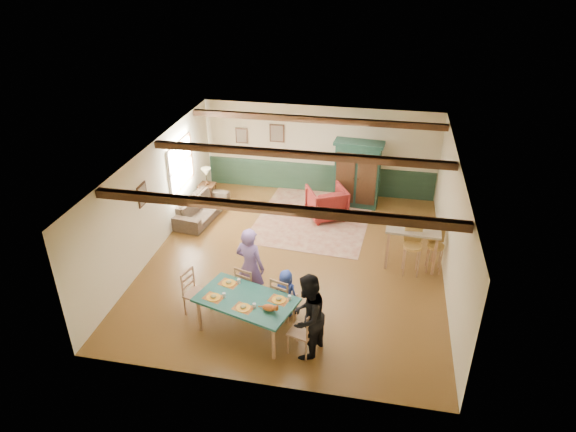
% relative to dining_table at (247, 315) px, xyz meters
% --- Properties ---
extents(floor, '(8.00, 8.00, 0.00)m').
position_rel_dining_table_xyz_m(floor, '(0.48, 2.69, -0.39)').
color(floor, brown).
rests_on(floor, ground).
extents(wall_back, '(7.00, 0.02, 2.70)m').
position_rel_dining_table_xyz_m(wall_back, '(0.48, 6.69, 0.96)').
color(wall_back, beige).
rests_on(wall_back, floor).
extents(wall_left, '(0.02, 8.00, 2.70)m').
position_rel_dining_table_xyz_m(wall_left, '(-3.02, 2.69, 0.96)').
color(wall_left, beige).
rests_on(wall_left, floor).
extents(wall_right, '(0.02, 8.00, 2.70)m').
position_rel_dining_table_xyz_m(wall_right, '(3.98, 2.69, 0.96)').
color(wall_right, beige).
rests_on(wall_right, floor).
extents(ceiling, '(7.00, 8.00, 0.02)m').
position_rel_dining_table_xyz_m(ceiling, '(0.48, 2.69, 2.31)').
color(ceiling, white).
rests_on(ceiling, wall_back).
extents(wainscot_back, '(6.95, 0.03, 0.90)m').
position_rel_dining_table_xyz_m(wainscot_back, '(0.48, 6.67, 0.06)').
color(wainscot_back, '#1D3526').
rests_on(wainscot_back, floor).
extents(ceiling_beam_front, '(6.95, 0.16, 0.16)m').
position_rel_dining_table_xyz_m(ceiling_beam_front, '(0.48, 0.39, 2.22)').
color(ceiling_beam_front, black).
rests_on(ceiling_beam_front, ceiling).
extents(ceiling_beam_mid, '(6.95, 0.16, 0.16)m').
position_rel_dining_table_xyz_m(ceiling_beam_mid, '(0.48, 3.09, 2.22)').
color(ceiling_beam_mid, black).
rests_on(ceiling_beam_mid, ceiling).
extents(ceiling_beam_back, '(6.95, 0.16, 0.16)m').
position_rel_dining_table_xyz_m(ceiling_beam_back, '(0.48, 5.69, 2.22)').
color(ceiling_beam_back, black).
rests_on(ceiling_beam_back, ceiling).
extents(window_left, '(0.06, 1.60, 1.30)m').
position_rel_dining_table_xyz_m(window_left, '(-2.99, 4.39, 1.16)').
color(window_left, white).
rests_on(window_left, wall_left).
extents(picture_left_wall, '(0.04, 0.42, 0.52)m').
position_rel_dining_table_xyz_m(picture_left_wall, '(-2.99, 2.09, 1.36)').
color(picture_left_wall, gray).
rests_on(picture_left_wall, wall_left).
extents(picture_back_a, '(0.45, 0.04, 0.55)m').
position_rel_dining_table_xyz_m(picture_back_a, '(-0.82, 6.66, 1.41)').
color(picture_back_a, gray).
rests_on(picture_back_a, wall_back).
extents(picture_back_b, '(0.38, 0.04, 0.48)m').
position_rel_dining_table_xyz_m(picture_back_b, '(-1.92, 6.66, 1.26)').
color(picture_back_b, gray).
rests_on(picture_back_b, wall_back).
extents(dining_table, '(2.12, 1.56, 0.79)m').
position_rel_dining_table_xyz_m(dining_table, '(0.00, 0.00, 0.00)').
color(dining_table, '#1A5349').
rests_on(dining_table, floor).
extents(dining_chair_far_left, '(0.56, 0.57, 1.00)m').
position_rel_dining_table_xyz_m(dining_chair_far_left, '(-0.18, 0.85, 0.11)').
color(dining_chair_far_left, '#996C4C').
rests_on(dining_chair_far_left, floor).
extents(dining_chair_far_right, '(0.56, 0.57, 1.00)m').
position_rel_dining_table_xyz_m(dining_chair_far_right, '(0.62, 0.60, 0.11)').
color(dining_chair_far_right, '#996C4C').
rests_on(dining_chair_far_right, floor).
extents(dining_chair_end_left, '(0.57, 0.56, 1.00)m').
position_rel_dining_table_xyz_m(dining_chair_end_left, '(-1.16, 0.35, 0.11)').
color(dining_chair_end_left, '#996C4C').
rests_on(dining_chair_end_left, floor).
extents(dining_chair_end_right, '(0.57, 0.56, 1.00)m').
position_rel_dining_table_xyz_m(dining_chair_end_right, '(1.16, -0.35, 0.11)').
color(dining_chair_end_right, '#996C4C').
rests_on(dining_chair_end_right, floor).
extents(person_man, '(0.76, 0.61, 1.81)m').
position_rel_dining_table_xyz_m(person_man, '(-0.16, 0.93, 0.51)').
color(person_man, '#7A5B9C').
rests_on(person_man, floor).
extents(person_woman, '(0.87, 1.00, 1.74)m').
position_rel_dining_table_xyz_m(person_woman, '(1.26, -0.38, 0.47)').
color(person_woman, black).
rests_on(person_woman, floor).
extents(person_child, '(0.59, 0.47, 1.06)m').
position_rel_dining_table_xyz_m(person_child, '(0.65, 0.68, 0.13)').
color(person_child, '#2A42A8').
rests_on(person_child, floor).
extents(cat, '(0.40, 0.25, 0.19)m').
position_rel_dining_table_xyz_m(cat, '(0.52, -0.27, 0.49)').
color(cat, '#CF5E24').
rests_on(cat, dining_table).
extents(place_setting_near_left, '(0.49, 0.42, 0.11)m').
position_rel_dining_table_xyz_m(place_setting_near_left, '(-0.63, -0.08, 0.45)').
color(place_setting_near_left, '#F4A320').
rests_on(place_setting_near_left, dining_table).
extents(place_setting_near_center, '(0.49, 0.42, 0.11)m').
position_rel_dining_table_xyz_m(place_setting_near_center, '(0.02, -0.28, 0.45)').
color(place_setting_near_center, '#F4A320').
rests_on(place_setting_near_center, dining_table).
extents(place_setting_far_left, '(0.49, 0.42, 0.11)m').
position_rel_dining_table_xyz_m(place_setting_far_left, '(-0.48, 0.42, 0.45)').
color(place_setting_far_left, '#F4A320').
rests_on(place_setting_far_left, dining_table).
extents(place_setting_far_right, '(0.49, 0.42, 0.11)m').
position_rel_dining_table_xyz_m(place_setting_far_right, '(0.63, 0.08, 0.45)').
color(place_setting_far_right, '#F4A320').
rests_on(place_setting_far_right, dining_table).
extents(area_rug, '(3.28, 3.81, 0.01)m').
position_rel_dining_table_xyz_m(area_rug, '(0.60, 4.89, -0.39)').
color(area_rug, '#C1B18C').
rests_on(area_rug, floor).
extents(armoire, '(1.43, 0.67, 1.96)m').
position_rel_dining_table_xyz_m(armoire, '(1.68, 5.97, 0.59)').
color(armoire, '#122D23').
rests_on(armoire, floor).
extents(armchair, '(1.32, 1.33, 0.91)m').
position_rel_dining_table_xyz_m(armchair, '(0.93, 5.05, 0.06)').
color(armchair, '#511012').
rests_on(armchair, floor).
extents(sofa, '(1.05, 2.12, 0.59)m').
position_rel_dining_table_xyz_m(sofa, '(-2.48, 4.37, -0.10)').
color(sofa, '#3E3227').
rests_on(sofa, floor).
extents(end_table, '(0.47, 0.47, 0.56)m').
position_rel_dining_table_xyz_m(end_table, '(-2.66, 5.34, -0.11)').
color(end_table, black).
rests_on(end_table, floor).
extents(table_lamp, '(0.31, 0.31, 0.51)m').
position_rel_dining_table_xyz_m(table_lamp, '(-2.66, 5.34, 0.42)').
color(table_lamp, beige).
rests_on(table_lamp, end_table).
extents(counter_table, '(1.28, 0.78, 1.04)m').
position_rel_dining_table_xyz_m(counter_table, '(3.20, 3.03, 0.12)').
color(counter_table, '#B5A68C').
rests_on(counter_table, floor).
extents(bar_stool_left, '(0.45, 0.49, 1.19)m').
position_rel_dining_table_xyz_m(bar_stool_left, '(3.20, 2.68, 0.20)').
color(bar_stool_left, '#B88F47').
rests_on(bar_stool_left, floor).
extents(bar_stool_right, '(0.39, 0.42, 1.09)m').
position_rel_dining_table_xyz_m(bar_stool_right, '(3.74, 2.90, 0.15)').
color(bar_stool_right, '#B88F47').
rests_on(bar_stool_right, floor).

